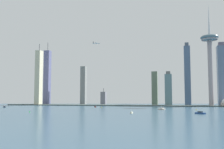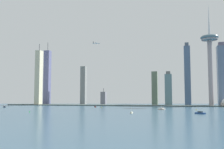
# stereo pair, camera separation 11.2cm
# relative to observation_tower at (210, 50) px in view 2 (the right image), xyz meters

# --- Properties ---
(ground_plane) EXTENTS (6000.00, 6000.00, 0.00)m
(ground_plane) POSITION_rel_observation_tower_xyz_m (-244.23, -497.69, -152.81)
(ground_plane) COLOR #345368
(waterfront_pier) EXTENTS (712.71, 58.74, 2.56)m
(waterfront_pier) POSITION_rel_observation_tower_xyz_m (-244.23, 3.76, -151.53)
(waterfront_pier) COLOR #404F4D
(waterfront_pier) RESTS_ON ground
(observation_tower) EXTENTS (47.56, 47.56, 280.94)m
(observation_tower) POSITION_rel_observation_tower_xyz_m (0.00, 0.00, 0.00)
(observation_tower) COLOR #9D9194
(observation_tower) RESTS_ON ground
(skyscraper_0) EXTENTS (17.39, 20.01, 130.77)m
(skyscraper_0) POSITION_rel_observation_tower_xyz_m (-401.54, 113.03, -87.43)
(skyscraper_0) COLOR gray
(skyscraper_0) RESTS_ON ground
(skyscraper_1) EXTENTS (25.67, 26.21, 182.58)m
(skyscraper_1) POSITION_rel_observation_tower_xyz_m (38.18, 55.63, -64.93)
(skyscraper_1) COLOR slate
(skyscraper_1) RESTS_ON ground
(skyscraper_2) EXTENTS (19.58, 23.33, 97.77)m
(skyscraper_2) POSITION_rel_observation_tower_xyz_m (-111.87, 13.51, -106.42)
(skyscraper_2) COLOR slate
(skyscraper_2) RESTS_ON ground
(skyscraper_3) EXTENTS (18.67, 18.79, 207.00)m
(skyscraper_3) POSITION_rel_observation_tower_xyz_m (-505.51, 47.46, -63.14)
(skyscraper_3) COLOR slate
(skyscraper_3) RESTS_ON ground
(skyscraper_4) EXTENTS (16.24, 21.74, 192.29)m
(skyscraper_4) POSITION_rel_observation_tower_xyz_m (-507.28, -4.96, -67.55)
(skyscraper_4) COLOR beige
(skyscraper_4) RESTS_ON ground
(skyscraper_5) EXTENTS (18.02, 21.97, 189.47)m
(skyscraper_5) POSITION_rel_observation_tower_xyz_m (-57.08, 72.69, -61.43)
(skyscraper_5) COLOR #465E7E
(skyscraper_5) RESTS_ON ground
(skyscraper_6) EXTENTS (15.55, 17.05, 53.26)m
(skyscraper_6) POSITION_rel_observation_tower_xyz_m (-317.01, 66.89, -131.84)
(skyscraper_6) COLOR slate
(skyscraper_6) RESTS_ON ground
(skyscraper_7) EXTENTS (17.33, 27.41, 103.22)m
(skyscraper_7) POSITION_rel_observation_tower_xyz_m (-154.67, 73.27, -101.20)
(skyscraper_7) COLOR #63735C
(skyscraper_7) RESTS_ON ground
(boat_0) EXTENTS (6.18, 6.94, 3.82)m
(boat_0) POSITION_rel_observation_tower_xyz_m (-286.65, -119.00, -151.41)
(boat_0) COLOR #AF281A
(boat_0) RESTS_ON ground
(boat_1) EXTENTS (3.17, 8.30, 10.23)m
(boat_1) POSITION_rel_observation_tower_xyz_m (-159.47, -337.03, -151.48)
(boat_1) COLOR beige
(boat_1) RESTS_ON ground
(boat_2) EXTENTS (14.86, 11.84, 9.80)m
(boat_2) POSITION_rel_observation_tower_xyz_m (-119.74, -209.47, -151.44)
(boat_2) COLOR beige
(boat_2) RESTS_ON ground
(boat_3) EXTENTS (15.51, 15.49, 4.11)m
(boat_3) POSITION_rel_observation_tower_xyz_m (-56.12, -325.15, -151.27)
(boat_3) COLOR navy
(boat_3) RESTS_ON ground
(boat_4) EXTENTS (12.36, 13.07, 7.04)m
(boat_4) POSITION_rel_observation_tower_xyz_m (-501.36, -178.17, -151.37)
(boat_4) COLOR #141E31
(boat_4) RESTS_ON ground
(channel_buoy_0) EXTENTS (1.87, 1.87, 2.32)m
(channel_buoy_0) POSITION_rel_observation_tower_xyz_m (-53.89, -211.81, -151.65)
(channel_buoy_0) COLOR yellow
(channel_buoy_0) RESTS_ON ground
(channel_buoy_1) EXTENTS (1.91, 1.91, 2.89)m
(channel_buoy_1) POSITION_rel_observation_tower_xyz_m (-263.81, -140.61, -151.37)
(channel_buoy_1) COLOR yellow
(channel_buoy_1) RESTS_ON ground
(channel_buoy_2) EXTENTS (1.74, 1.74, 2.73)m
(channel_buoy_2) POSITION_rel_observation_tower_xyz_m (-328.89, -351.04, -151.45)
(channel_buoy_2) COLOR green
(channel_buoy_2) RESTS_ON ground
(airplane) EXTENTS (24.03, 24.16, 7.35)m
(airplane) POSITION_rel_observation_tower_xyz_m (-334.83, 43.81, 42.67)
(airplane) COLOR silver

